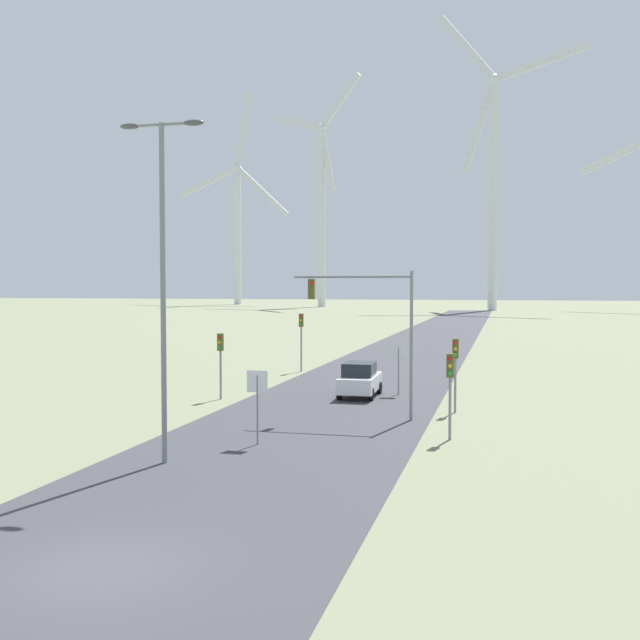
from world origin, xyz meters
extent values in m
plane|color=#757A5B|center=(0.00, 0.00, 0.00)|extent=(600.00, 600.00, 0.00)
cube|color=#38383D|center=(0.00, 48.00, 0.00)|extent=(10.00, 240.00, 0.01)
cylinder|color=gray|center=(-2.81, 8.82, 5.58)|extent=(0.18, 0.18, 11.15)
cylinder|color=gray|center=(-2.81, 8.82, 11.10)|extent=(2.25, 0.10, 0.10)
ellipsoid|color=#4C4C51|center=(-3.94, 8.82, 11.10)|extent=(0.70, 0.32, 0.20)
ellipsoid|color=#4C4C51|center=(-1.68, 8.82, 11.10)|extent=(0.70, 0.32, 0.20)
cylinder|color=gray|center=(-0.76, 12.31, 1.29)|extent=(0.07, 0.07, 2.57)
cube|color=white|center=(-0.76, 12.30, 2.34)|extent=(0.81, 0.01, 0.81)
cube|color=red|center=(-0.76, 12.31, 2.34)|extent=(0.76, 0.02, 0.76)
cylinder|color=gray|center=(2.54, 26.15, 1.28)|extent=(0.07, 0.07, 2.56)
cube|color=white|center=(2.54, 26.14, 2.33)|extent=(0.81, 0.01, 0.81)
cube|color=red|center=(2.54, 26.15, 2.33)|extent=(0.76, 0.02, 0.76)
cylinder|color=gray|center=(-6.17, 22.34, 1.71)|extent=(0.11, 0.11, 3.42)
cube|color=#4C511E|center=(-6.17, 22.34, 2.97)|extent=(0.28, 0.24, 0.90)
sphere|color=red|center=(-6.17, 22.21, 3.24)|extent=(0.16, 0.16, 0.16)
sphere|color=gold|center=(-6.17, 22.21, 2.97)|extent=(0.16, 0.16, 0.16)
sphere|color=green|center=(-6.17, 22.21, 2.70)|extent=(0.16, 0.16, 0.16)
cylinder|color=gray|center=(6.09, 14.88, 1.65)|extent=(0.11, 0.11, 3.29)
cube|color=#4C511E|center=(6.09, 14.88, 2.84)|extent=(0.28, 0.24, 0.90)
sphere|color=red|center=(6.09, 14.75, 3.11)|extent=(0.16, 0.16, 0.16)
sphere|color=gold|center=(6.09, 14.75, 2.84)|extent=(0.16, 0.16, 0.16)
sphere|color=green|center=(6.09, 14.75, 2.57)|extent=(0.16, 0.16, 0.16)
cylinder|color=gray|center=(-5.46, 35.43, 1.98)|extent=(0.11, 0.11, 3.97)
cube|color=#4C511E|center=(-5.46, 35.43, 3.52)|extent=(0.28, 0.24, 0.90)
sphere|color=red|center=(-5.46, 35.29, 3.79)|extent=(0.16, 0.16, 0.16)
sphere|color=gold|center=(-5.46, 35.29, 3.52)|extent=(0.16, 0.16, 0.16)
sphere|color=green|center=(-5.46, 35.29, 3.25)|extent=(0.16, 0.16, 0.16)
cylinder|color=gray|center=(5.88, 21.12, 1.71)|extent=(0.11, 0.11, 3.43)
cube|color=#4C511E|center=(5.88, 21.12, 2.98)|extent=(0.28, 0.24, 0.90)
sphere|color=red|center=(5.88, 20.99, 3.25)|extent=(0.16, 0.16, 0.16)
sphere|color=gold|center=(5.88, 20.99, 2.98)|extent=(0.16, 0.16, 0.16)
sphere|color=green|center=(5.88, 20.99, 2.71)|extent=(0.16, 0.16, 0.16)
cylinder|color=gray|center=(4.14, 18.66, 3.26)|extent=(0.14, 0.14, 6.52)
cylinder|color=gray|center=(1.50, 18.66, 6.27)|extent=(5.28, 0.12, 0.12)
cube|color=#4C511E|center=(-0.34, 18.66, 5.72)|extent=(0.28, 0.24, 0.90)
sphere|color=red|center=(-0.34, 18.52, 5.99)|extent=(0.18, 0.18, 0.18)
cube|color=white|center=(0.65, 24.98, 0.73)|extent=(1.90, 4.14, 0.80)
cube|color=#1E2328|center=(0.65, 24.83, 1.48)|extent=(1.61, 2.14, 0.70)
cylinder|color=black|center=(-0.18, 26.25, 0.33)|extent=(0.22, 0.66, 0.66)
cylinder|color=black|center=(1.48, 26.25, 0.33)|extent=(0.22, 0.66, 0.66)
cylinder|color=black|center=(-0.18, 23.71, 0.33)|extent=(0.22, 0.66, 0.66)
cylinder|color=black|center=(1.48, 23.71, 0.33)|extent=(0.22, 0.66, 0.66)
cylinder|color=silver|center=(-74.13, 209.02, 21.42)|extent=(2.20, 2.20, 42.83)
sphere|color=silver|center=(-74.13, 209.02, 42.83)|extent=(2.60, 2.60, 2.60)
cube|color=silver|center=(-85.32, 211.57, 38.92)|extent=(21.87, 5.43, 9.12)
cube|color=silver|center=(-65.22, 207.00, 34.85)|extent=(18.12, 4.58, 16.47)
cube|color=silver|center=(-71.84, 208.50, 54.74)|extent=(6.17, 1.86, 22.88)
cylinder|color=silver|center=(-41.82, 188.73, 24.69)|extent=(2.20, 2.20, 49.38)
sphere|color=silver|center=(-41.82, 188.73, 49.38)|extent=(2.60, 2.60, 2.60)
cube|color=silver|center=(-49.74, 192.92, 52.11)|extent=(15.43, 8.48, 6.80)
cube|color=silver|center=(-39.95, 187.74, 40.26)|extent=(5.26, 3.10, 17.38)
cube|color=silver|center=(-35.77, 185.53, 55.77)|extent=(12.58, 6.97, 13.21)
cylinder|color=silver|center=(4.88, 169.83, 27.30)|extent=(2.20, 2.20, 54.60)
sphere|color=silver|center=(4.88, 169.83, 54.60)|extent=(2.60, 2.60, 2.60)
cube|color=silver|center=(-1.86, 172.90, 63.55)|extent=(14.21, 6.84, 18.04)
cube|color=silver|center=(1.21, 171.50, 43.71)|extent=(8.68, 4.32, 21.20)
cube|color=silver|center=(15.31, 165.08, 56.55)|extent=(20.16, 9.55, 5.45)
cube|color=silver|center=(34.40, 180.41, 37.67)|extent=(17.33, 9.53, 8.51)
camera|label=1|loc=(8.11, -13.73, 5.87)|focal=42.00mm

